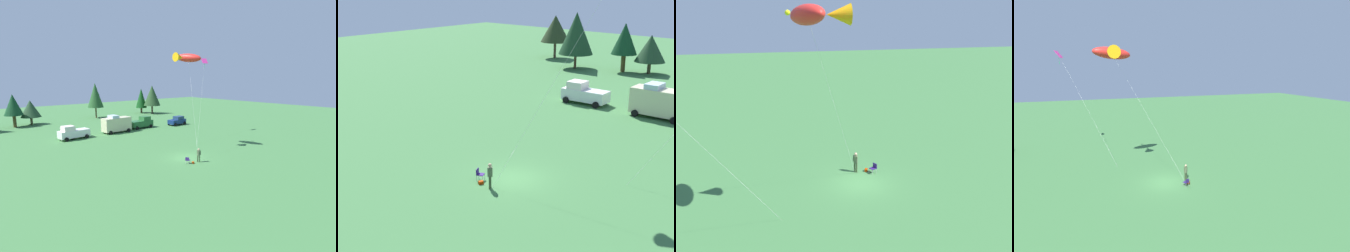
# 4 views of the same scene
# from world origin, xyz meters

# --- Properties ---
(ground_plane) EXTENTS (160.00, 160.00, 0.00)m
(ground_plane) POSITION_xyz_m (0.00, 0.00, 0.00)
(ground_plane) COLOR #3B703B
(person_kite_flyer) EXTENTS (0.47, 0.51, 1.74)m
(person_kite_flyer) POSITION_xyz_m (-0.14, -2.20, 1.02)
(person_kite_flyer) COLOR #354529
(person_kite_flyer) RESTS_ON ground
(folding_chair) EXTENTS (0.64, 0.64, 0.82)m
(folding_chair) POSITION_xyz_m (-1.59, -1.74, 0.49)
(folding_chair) COLOR navy
(folding_chair) RESTS_ON ground
(backpack_on_grass) EXTENTS (0.33, 0.38, 0.22)m
(backpack_on_grass) POSITION_xyz_m (-1.04, -2.15, 0.11)
(backpack_on_grass) COLOR #B43305
(backpack_on_grass) RESTS_ON ground
(kite_large_fish) EXTENTS (5.59, 8.56, 13.84)m
(kite_large_fish) POSITION_xyz_m (3.81, 4.30, 13.08)
(kite_large_fish) COLOR red
(kite_large_fish) RESTS_ON ground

